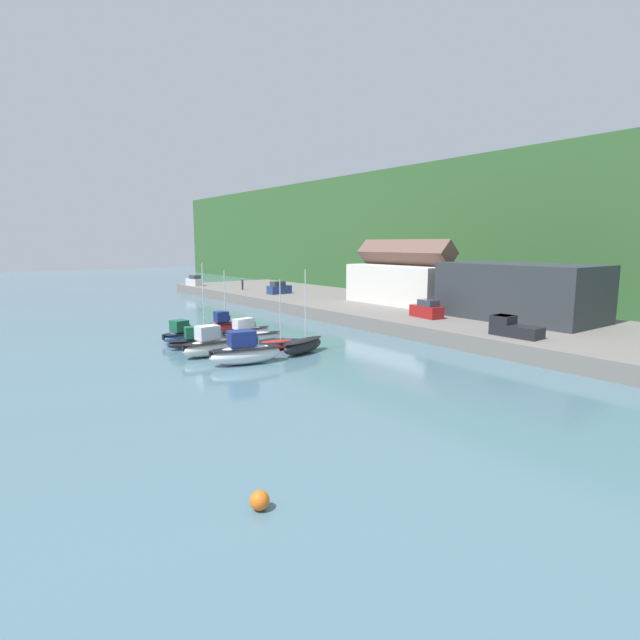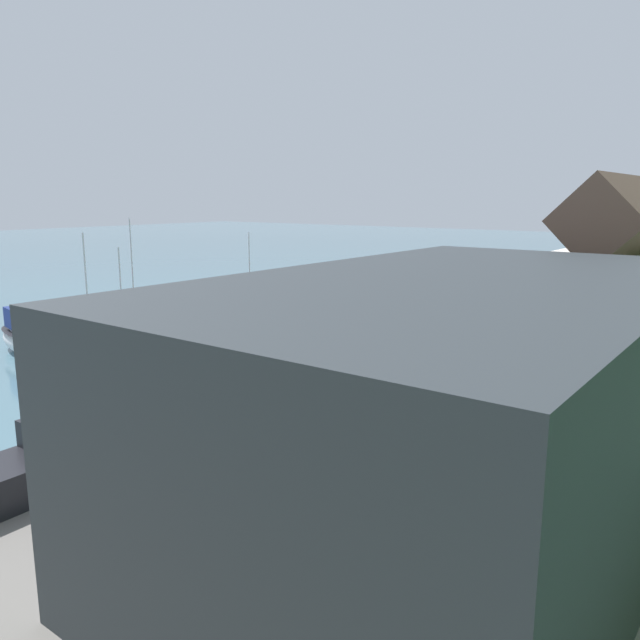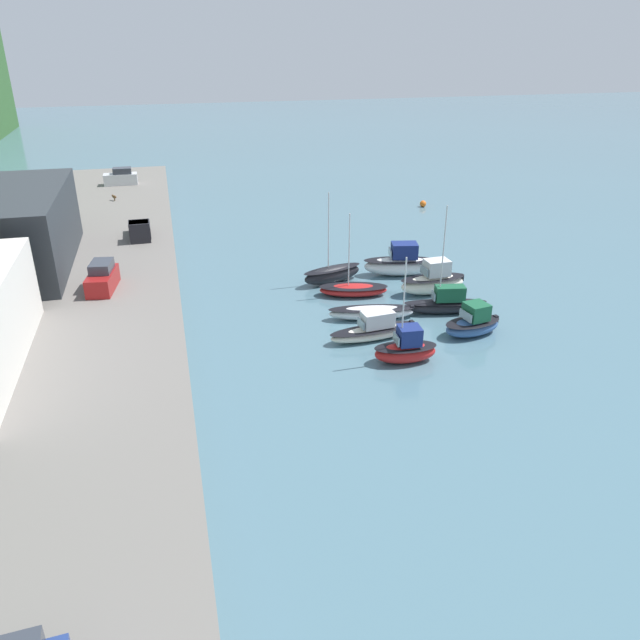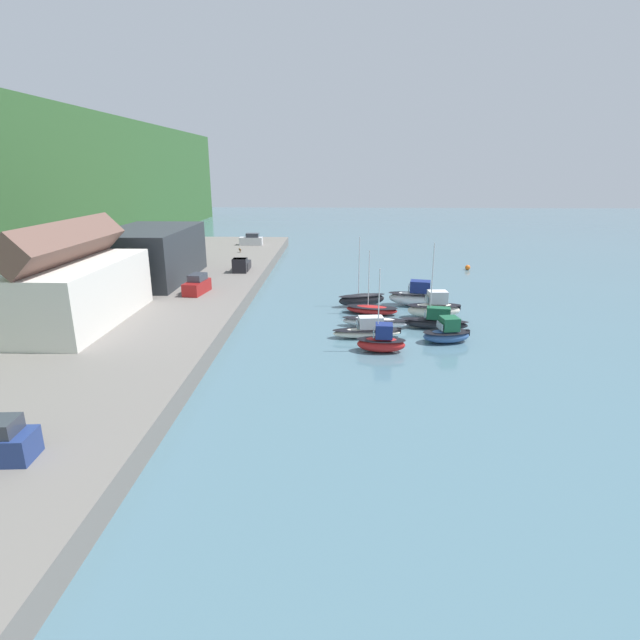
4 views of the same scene
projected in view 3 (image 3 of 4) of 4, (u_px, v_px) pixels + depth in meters
ground_plane at (389, 324)px, 46.78m from camera, size 320.00×320.00×0.00m
quay_promenade at (10, 354)px, 40.70m from camera, size 113.22×22.43×1.65m
yacht_club_building at (7, 230)px, 51.96m from camera, size 17.30×9.54×6.44m
moored_boat_0 at (406, 349)px, 41.08m from camera, size 2.14×4.35×7.33m
moored_boat_1 at (374, 329)px, 44.22m from camera, size 2.35×6.70×2.05m
moored_boat_2 at (372, 312)px, 47.34m from camera, size 2.62×6.82×1.01m
moored_boat_3 at (353, 289)px, 51.58m from camera, size 3.35×6.01×6.95m
moored_boat_4 at (332, 274)px, 54.04m from camera, size 3.13×5.82×8.00m
moored_boat_5 at (473, 323)px, 44.80m from camera, size 2.86×4.71×2.38m
moored_boat_6 at (446, 303)px, 48.22m from camera, size 2.62×6.72×8.54m
moored_boat_7 at (433, 281)px, 51.75m from camera, size 2.33×5.79×2.90m
moored_boat_8 at (401, 263)px, 55.60m from camera, size 3.45×6.83×2.97m
parked_car_0 at (121, 177)px, 81.10m from camera, size 1.82×4.21×2.16m
parked_car_3 at (102, 278)px, 48.26m from camera, size 4.42×2.40×2.16m
pickup_truck_0 at (140, 230)px, 60.20m from camera, size 4.78×2.10×1.90m
dog_on_quay at (114, 197)px, 73.59m from camera, size 0.83×0.69×0.68m
mooring_buoy_0 at (423, 204)px, 77.42m from camera, size 0.80×0.80×0.80m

